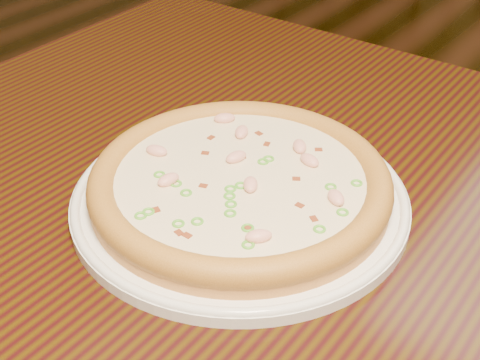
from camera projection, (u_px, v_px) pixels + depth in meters
The scene contains 3 objects.
hero_table at pixel (358, 295), 0.71m from camera, with size 1.20×0.80×0.75m.
plate at pixel (240, 197), 0.68m from camera, with size 0.34×0.34×0.02m.
pizza at pixel (240, 182), 0.67m from camera, with size 0.30×0.30×0.03m.
Camera 1 is at (-0.08, -0.81, 1.16)m, focal length 50.00 mm.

